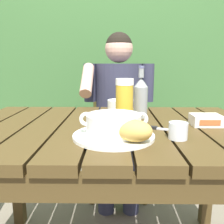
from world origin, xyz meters
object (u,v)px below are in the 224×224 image
object	(u,v)px
serving_plate	(114,136)
bread_roll	(134,130)
diner_bowl	(120,105)
soup_bowl	(114,124)
water_glass_small	(178,131)
chair_near_diner	(118,130)
beer_bottle	(141,97)
table_knife	(156,128)
butter_tub	(206,120)
person_eating	(118,106)
beer_glass	(124,100)

from	to	relation	value
serving_plate	bread_roll	size ratio (longest dim) A/B	1.91
serving_plate	diner_bowl	size ratio (longest dim) A/B	2.14
soup_bowl	water_glass_small	xyz separation A→B (m)	(0.22, -0.01, -0.02)
chair_near_diner	beer_bottle	distance (m)	0.81
table_knife	serving_plate	bearing A→B (deg)	-147.19
soup_bowl	bread_roll	size ratio (longest dim) A/B	1.60
table_knife	water_glass_small	bearing A→B (deg)	-66.58
chair_near_diner	soup_bowl	size ratio (longest dim) A/B	4.15
butter_tub	chair_near_diner	bearing A→B (deg)	112.35
beer_bottle	table_knife	bearing A→B (deg)	-78.91
chair_near_diner	soup_bowl	xyz separation A→B (m)	(-0.03, -1.03, 0.32)
chair_near_diner	beer_bottle	xyz separation A→B (m)	(0.10, -0.71, 0.37)
water_glass_small	butter_tub	distance (m)	0.24
soup_bowl	table_knife	world-z (taller)	soup_bowl
water_glass_small	butter_tub	size ratio (longest dim) A/B	0.54
person_eating	beer_bottle	bearing A→B (deg)	-78.91
beer_glass	table_knife	xyz separation A→B (m)	(0.12, -0.14, -0.09)
table_knife	beer_glass	bearing A→B (deg)	130.86
bread_roll	beer_bottle	world-z (taller)	beer_bottle
bread_roll	table_knife	distance (m)	0.21
bread_roll	diner_bowl	size ratio (longest dim) A/B	1.12
table_knife	diner_bowl	distance (m)	0.41
butter_tub	beer_glass	bearing A→B (deg)	166.87
chair_near_diner	table_knife	world-z (taller)	chair_near_diner
bread_roll	beer_glass	size ratio (longest dim) A/B	0.79
chair_near_diner	butter_tub	xyz separation A→B (m)	(0.35, -0.86, 0.29)
serving_plate	beer_bottle	distance (m)	0.35
beer_glass	diner_bowl	xyz separation A→B (m)	(-0.02, 0.24, -0.07)
chair_near_diner	table_knife	xyz separation A→B (m)	(0.14, -0.92, 0.28)
table_knife	soup_bowl	bearing A→B (deg)	-147.19
chair_near_diner	bread_roll	bearing A→B (deg)	-88.22
serving_plate	bread_roll	xyz separation A→B (m)	(0.06, -0.07, 0.04)
diner_bowl	beer_bottle	bearing A→B (deg)	-60.70
beer_glass	table_knife	distance (m)	0.21
person_eating	bread_roll	bearing A→B (deg)	-87.63
person_eating	diner_bowl	world-z (taller)	person_eating
person_eating	chair_near_diner	bearing A→B (deg)	89.18
beer_bottle	diner_bowl	bearing A→B (deg)	119.30
beer_glass	beer_bottle	world-z (taller)	beer_bottle
person_eating	beer_bottle	xyz separation A→B (m)	(0.10, -0.51, 0.13)
person_eating	water_glass_small	size ratio (longest dim) A/B	18.68
chair_near_diner	soup_bowl	bearing A→B (deg)	-91.64
person_eating	diner_bowl	xyz separation A→B (m)	(0.00, -0.33, 0.06)
serving_plate	table_knife	xyz separation A→B (m)	(0.17, 0.11, -0.00)
chair_near_diner	serving_plate	distance (m)	1.07
chair_near_diner	bread_roll	distance (m)	1.15
table_knife	diner_bowl	size ratio (longest dim) A/B	1.14
serving_plate	bread_roll	world-z (taller)	bread_roll
table_knife	chair_near_diner	bearing A→B (deg)	98.51
water_glass_small	table_knife	xyz separation A→B (m)	(-0.05, 0.12, -0.02)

